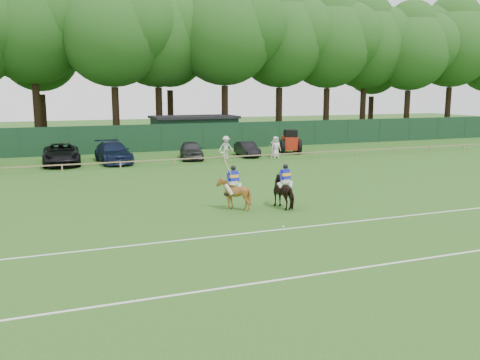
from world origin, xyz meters
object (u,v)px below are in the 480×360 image
horse_dark (285,192)px  suv_black (61,154)px  polo_ball (283,227)px  horse_chestnut (233,194)px  hatch_grey (191,150)px  sedan_navy (113,152)px  tractor (290,142)px  spectator_right (276,147)px  utility_shed (194,131)px  estate_black (247,149)px  spectator_mid (274,146)px  spectator_left (226,147)px

horse_dark → suv_black: suv_black is taller
polo_ball → suv_black: bearing=109.5°
horse_chestnut → hatch_grey: (2.98, 17.95, -0.03)m
sedan_navy → tractor: 15.44m
horse_chestnut → horse_dark: bearing=162.3°
spectator_right → polo_ball: 21.83m
utility_shed → estate_black: bearing=-77.5°
spectator_mid → polo_ball: 22.66m
sedan_navy → spectator_right: 13.15m
suv_black → sedan_navy: (3.81, -0.27, 0.01)m
horse_chestnut → hatch_grey: bearing=-104.7°
sedan_navy → spectator_mid: 13.29m
horse_chestnut → spectator_right: size_ratio=0.86×
suv_black → spectator_mid: (17.05, -1.46, 0.08)m
suv_black → estate_black: bearing=-0.5°
horse_dark → spectator_left: (3.24, 17.62, 0.16)m
spectator_left → spectator_right: size_ratio=1.05×
horse_chestnut → suv_black: (-7.07, 18.35, 0.03)m
sedan_navy → horse_chestnut: bearing=-83.6°
tractor → suv_black: bearing=-163.9°
spectator_right → suv_black: bearing=170.5°
polo_ball → estate_black: bearing=71.9°
suv_black → horse_chestnut: bearing=-67.6°
spectator_right → tractor: tractor is taller
hatch_grey → spectator_left: spectator_left is taller
sedan_navy → tractor: bearing=-2.8°
horse_dark → spectator_left: size_ratio=0.98×
polo_ball → spectator_right: bearing=65.8°
tractor → horse_chestnut: bearing=-107.5°
estate_black → horse_dark: bearing=-102.5°
horse_dark → tractor: size_ratio=0.64×
estate_black → spectator_left: 2.33m
estate_black → tractor: 4.36m
sedan_navy → spectator_left: bearing=-10.2°
estate_black → sedan_navy: bearing=-177.3°
estate_black → spectator_mid: spectator_mid is taller
spectator_right → spectator_mid: bearing=71.5°
tractor → estate_black: bearing=-157.2°
suv_black → sedan_navy: 3.82m
suv_black → horse_dark: bearing=-61.9°
sedan_navy → polo_ball: size_ratio=61.46×
horse_dark → spectator_left: bearing=-111.3°
horse_dark → estate_black: bearing=-117.3°
hatch_grey → utility_shed: (2.85, 9.04, 0.81)m
horse_dark → spectator_mid: 18.98m
estate_black → utility_shed: utility_shed is taller
horse_dark → hatch_grey: bearing=-102.5°
horse_chestnut → spectator_mid: (9.98, 16.89, 0.11)m
spectator_left → hatch_grey: bearing=162.0°
horse_chestnut → utility_shed: bearing=-107.5°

